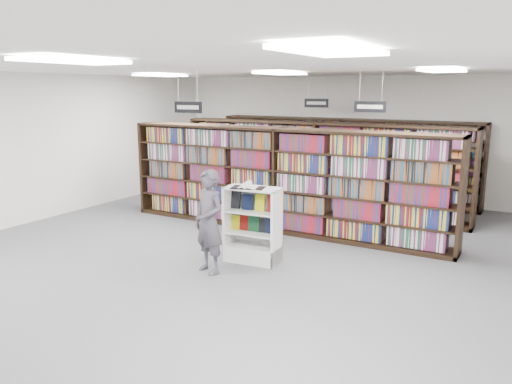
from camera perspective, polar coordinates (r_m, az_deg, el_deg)
The scene contains 18 objects.
floor at distance 8.71m, azimuth -3.41°, elevation -7.48°, with size 12.00×12.00×0.00m, color #535358.
ceiling at distance 8.23m, azimuth -3.69°, elevation 14.05°, with size 10.00×12.00×0.10m, color white.
wall_back at distance 13.70m, azimuth 10.39°, elevation 6.23°, with size 10.00×0.10×3.20m, color white.
wall_left at distance 11.81m, azimuth -24.38°, elevation 4.54°, with size 0.10×12.00×3.20m, color white.
bookshelf_row_near at distance 10.12m, azimuth 2.70°, elevation 1.39°, with size 7.00×0.60×2.10m.
bookshelf_row_mid at distance 11.92m, azimuth 7.08°, elevation 2.87°, with size 7.00×0.60×2.10m.
bookshelf_row_far at distance 13.49m, azimuth 9.88°, elevation 3.81°, with size 7.00×0.60×2.10m.
aisle_sign_left at distance 9.92m, azimuth -7.77°, elevation 9.70°, with size 0.65×0.02×0.80m.
aisle_sign_right at distance 10.33m, azimuth 12.90°, elevation 9.59°, with size 0.65×0.02×0.80m.
aisle_sign_center at distance 12.90m, azimuth 6.91°, elevation 10.15°, with size 0.65×0.02×0.80m.
troffer_front_center at distance 5.96m, azimuth -20.22°, elevation 13.91°, with size 0.60×1.20×0.04m, color white.
troffer_front_right at distance 4.17m, azimuth 8.69°, elevation 15.73°, with size 0.60×1.20×0.04m, color white.
troffer_back_left at distance 11.64m, azimuth -10.83°, elevation 12.98°, with size 0.60×1.20×0.04m, color white.
troffer_back_center at distance 9.96m, azimuth 2.82°, elevation 13.41°, with size 0.60×1.20×0.04m, color white.
troffer_back_right at distance 9.01m, azimuth 20.55°, elevation 12.89°, with size 0.60×1.20×0.04m, color white.
endcap_display at distance 8.41m, azimuth -0.29°, elevation -4.99°, with size 0.95×0.54×1.27m.
open_book at distance 8.14m, azimuth -0.96°, elevation 0.69°, with size 0.60×0.44×0.12m.
shopper at distance 7.84m, azimuth -5.41°, elevation -3.40°, with size 0.60×0.39×1.65m, color #47444D.
Camera 1 is at (4.51, -6.88, 2.86)m, focal length 35.00 mm.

